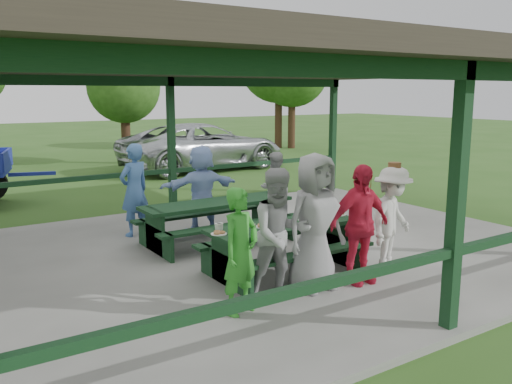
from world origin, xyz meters
TOP-DOWN VIEW (x-y plane):
  - ground at (0.00, 0.00)m, footprint 90.00×90.00m
  - concrete_slab at (0.00, 0.00)m, footprint 10.00×8.00m
  - pavilion_structure at (0.00, 0.00)m, footprint 10.60×8.60m
  - picnic_table_near at (-0.48, -1.20)m, footprint 2.35×1.39m
  - picnic_table_far at (-0.49, 0.80)m, footprint 2.76×1.39m
  - table_setting at (-0.77, -1.16)m, footprint 2.40×0.45m
  - contestant_green at (-1.79, -2.13)m, footprint 0.66×0.54m
  - contestant_grey_left at (-1.12, -2.02)m, footprint 0.95×0.80m
  - contestant_grey_mid at (-0.52, -1.98)m, footprint 0.95×0.64m
  - contestant_red at (0.16, -2.13)m, footprint 1.02×0.48m
  - contestant_white_fedora at (0.95, -2.01)m, footprint 1.17×0.90m
  - spectator_lblue at (-0.37, 1.64)m, footprint 1.60×0.61m
  - spectator_blue at (-1.56, 2.07)m, footprint 0.74×0.60m
  - spectator_grey at (1.29, 1.56)m, footprint 0.80×0.67m
  - pickup_truck at (3.96, 9.87)m, footprint 6.22×3.24m
  - tree_mid at (2.22, 13.04)m, footprint 2.79×2.79m
  - tree_right at (10.71, 14.70)m, footprint 3.92×3.92m
  - tree_far_right at (11.15, 14.18)m, footprint 3.58×3.58m

SIDE VIEW (x-z plane):
  - ground at x=0.00m, z-range 0.00..0.00m
  - concrete_slab at x=0.00m, z-range 0.00..0.10m
  - picnic_table_near at x=-0.48m, z-range 0.19..0.94m
  - picnic_table_far at x=-0.49m, z-range 0.20..0.95m
  - spectator_grey at x=1.29m, z-range 0.10..1.56m
  - pickup_truck at x=3.96m, z-range 0.00..1.68m
  - contestant_green at x=-1.79m, z-range 0.10..1.66m
  - table_setting at x=-0.77m, z-range 0.83..0.93m
  - contestant_white_fedora at x=0.95m, z-range 0.08..1.73m
  - spectator_lblue at x=-0.37m, z-range 0.10..1.79m
  - contestant_red at x=0.16m, z-range 0.10..1.80m
  - contestant_grey_left at x=-1.12m, z-range 0.10..1.83m
  - spectator_blue at x=-1.56m, z-range 0.10..1.84m
  - contestant_grey_mid at x=-0.52m, z-range 0.10..1.98m
  - tree_mid at x=2.22m, z-range 0.76..5.13m
  - pavilion_structure at x=0.00m, z-range 1.55..4.79m
  - tree_far_right at x=11.15m, z-range 0.99..6.58m
  - tree_right at x=10.71m, z-range 1.09..7.21m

